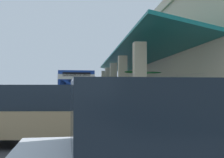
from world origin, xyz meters
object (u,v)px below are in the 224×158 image
Objects in this scene: transit_bus at (72,88)px; parked_sedan_white at (12,97)px; parked_suv_tan at (46,114)px; pedestrian at (54,103)px; potted_palm at (143,109)px.

parked_sedan_white is (-8.88, -7.27, -1.10)m from transit_bus.
transit_bus reaches higher than parked_suv_tan.
parked_sedan_white is at bearing -140.69° from transit_bus.
pedestrian is (-7.02, -0.40, -0.01)m from parked_suv_tan.
parked_sedan_white is 21.95m from potted_palm.
parked_suv_tan is at bearing 3.27° from pedestrian.
transit_bus reaches higher than pedestrian.
transit_bus reaches higher than parked_sedan_white.
parked_suv_tan reaches higher than parked_sedan_white.
pedestrian is at bearing -176.73° from parked_suv_tan.
parked_sedan_white is at bearing -164.33° from parked_suv_tan.
pedestrian is 0.61× the size of potted_palm.
parked_suv_tan is at bearing 15.67° from parked_sedan_white.
pedestrian is 5.08m from potted_palm.
transit_bus is 16.01m from parked_suv_tan.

